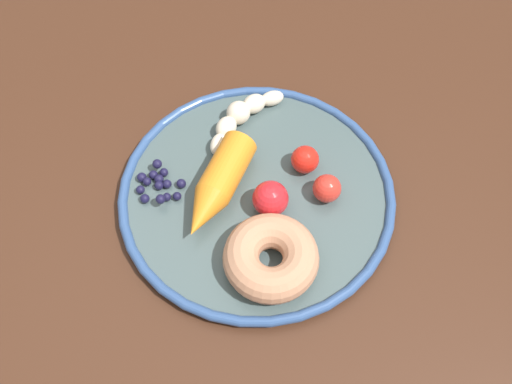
# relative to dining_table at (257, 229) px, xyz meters

# --- Properties ---
(ground_plane) EXTENTS (6.00, 6.00, 0.00)m
(ground_plane) POSITION_rel_dining_table_xyz_m (0.00, 0.00, -0.67)
(ground_plane) COLOR #4C5150
(dining_table) EXTENTS (1.29, 0.85, 0.75)m
(dining_table) POSITION_rel_dining_table_xyz_m (0.00, 0.00, 0.00)
(dining_table) COLOR #402316
(dining_table) RESTS_ON ground_plane
(plate) EXTENTS (0.33, 0.33, 0.02)m
(plate) POSITION_rel_dining_table_xyz_m (0.00, 0.00, 0.09)
(plate) COLOR #425454
(plate) RESTS_ON dining_table
(banana) EXTENTS (0.10, 0.11, 0.03)m
(banana) POSITION_rel_dining_table_xyz_m (0.11, 0.01, 0.11)
(banana) COLOR beige
(banana) RESTS_ON plate
(carrot_orange) EXTENTS (0.14, 0.10, 0.04)m
(carrot_orange) POSITION_rel_dining_table_xyz_m (-0.00, 0.05, 0.12)
(carrot_orange) COLOR orange
(carrot_orange) RESTS_ON plate
(donut) EXTENTS (0.13, 0.13, 0.04)m
(donut) POSITION_rel_dining_table_xyz_m (-0.10, -0.01, 0.11)
(donut) COLOR tan
(donut) RESTS_ON plate
(blueberry_pile) EXTENTS (0.06, 0.06, 0.02)m
(blueberry_pile) POSITION_rel_dining_table_xyz_m (0.02, 0.12, 0.10)
(blueberry_pile) COLOR #191638
(blueberry_pile) RESTS_ON plate
(tomato_near) EXTENTS (0.04, 0.04, 0.04)m
(tomato_near) POSITION_rel_dining_table_xyz_m (-0.02, -0.01, 0.12)
(tomato_near) COLOR red
(tomato_near) RESTS_ON plate
(tomato_mid) EXTENTS (0.03, 0.03, 0.03)m
(tomato_mid) POSITION_rel_dining_table_xyz_m (0.03, -0.06, 0.11)
(tomato_mid) COLOR red
(tomato_mid) RESTS_ON plate
(tomato_far) EXTENTS (0.03, 0.03, 0.03)m
(tomato_far) POSITION_rel_dining_table_xyz_m (-0.01, -0.08, 0.11)
(tomato_far) COLOR red
(tomato_far) RESTS_ON plate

